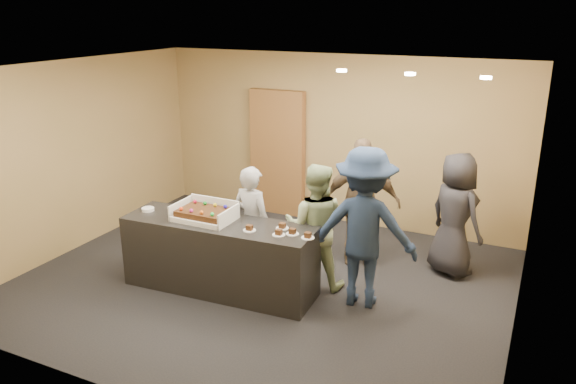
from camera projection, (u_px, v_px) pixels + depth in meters
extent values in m
plane|color=black|center=(264.00, 282.00, 7.23)|extent=(6.00, 6.00, 0.00)
plane|color=white|center=(260.00, 69.00, 6.39)|extent=(6.00, 6.00, 0.00)
cube|color=olive|center=(335.00, 140.00, 8.96)|extent=(6.00, 0.04, 2.70)
cube|color=olive|center=(122.00, 262.00, 4.67)|extent=(6.00, 0.04, 2.70)
cube|color=olive|center=(77.00, 155.00, 8.03)|extent=(0.04, 5.00, 2.70)
cube|color=olive|center=(528.00, 220.00, 5.59)|extent=(0.04, 5.00, 2.70)
cube|color=black|center=(220.00, 256.00, 6.92)|extent=(2.43, 0.83, 0.90)
cube|color=brown|center=(277.00, 153.00, 9.38)|extent=(0.95, 0.15, 2.10)
cube|color=white|center=(205.00, 217.00, 6.85)|extent=(0.70, 0.49, 0.06)
cube|color=white|center=(181.00, 208.00, 6.97)|extent=(0.02, 0.49, 0.19)
cube|color=white|center=(229.00, 217.00, 6.68)|extent=(0.02, 0.49, 0.19)
cube|color=white|center=(215.00, 205.00, 7.03)|extent=(0.70, 0.02, 0.21)
cube|color=#351F0C|center=(204.00, 212.00, 6.83)|extent=(0.61, 0.42, 0.07)
sphere|color=red|center=(195.00, 201.00, 7.03)|extent=(0.05, 0.05, 0.05)
sphere|color=#19962B|center=(205.00, 203.00, 6.97)|extent=(0.05, 0.05, 0.05)
sphere|color=gold|center=(215.00, 205.00, 6.91)|extent=(0.05, 0.05, 0.05)
sphere|color=#2419D5|center=(225.00, 207.00, 6.85)|extent=(0.05, 0.05, 0.05)
sphere|color=#FF4115|center=(181.00, 209.00, 6.77)|extent=(0.05, 0.05, 0.05)
sphere|color=#BA2792|center=(191.00, 211.00, 6.71)|extent=(0.05, 0.05, 0.05)
sphere|color=#D85D18|center=(202.00, 212.00, 6.65)|extent=(0.05, 0.05, 0.05)
sphere|color=green|center=(212.00, 214.00, 6.59)|extent=(0.05, 0.05, 0.05)
cylinder|color=white|center=(148.00, 209.00, 7.15)|extent=(0.16, 0.16, 0.04)
cylinder|color=white|center=(249.00, 230.00, 6.52)|extent=(0.15, 0.15, 0.01)
cube|color=#351F0C|center=(249.00, 228.00, 6.51)|extent=(0.07, 0.06, 0.06)
cylinder|color=white|center=(282.00, 228.00, 6.58)|extent=(0.15, 0.15, 0.01)
cube|color=#351F0C|center=(282.00, 225.00, 6.57)|extent=(0.07, 0.06, 0.06)
cylinder|color=white|center=(279.00, 235.00, 6.39)|extent=(0.15, 0.15, 0.01)
cube|color=#351F0C|center=(279.00, 232.00, 6.38)|extent=(0.07, 0.06, 0.06)
cylinder|color=white|center=(292.00, 234.00, 6.41)|extent=(0.15, 0.15, 0.01)
cube|color=#351F0C|center=(292.00, 231.00, 6.40)|extent=(0.07, 0.06, 0.06)
cylinder|color=white|center=(308.00, 238.00, 6.30)|extent=(0.15, 0.15, 0.01)
cube|color=#351F0C|center=(308.00, 235.00, 6.29)|extent=(0.07, 0.06, 0.06)
imported|color=#9D9DA1|center=(252.00, 224.00, 7.12)|extent=(0.60, 0.44, 1.51)
imported|color=#97AB7D|center=(315.00, 226.00, 6.92)|extent=(0.89, 0.76, 1.60)
imported|color=#1A2947|center=(364.00, 228.00, 6.46)|extent=(1.32, 0.88, 1.91)
imported|color=brown|center=(362.00, 203.00, 7.50)|extent=(1.11, 0.67, 1.76)
imported|color=black|center=(455.00, 214.00, 7.25)|extent=(0.96, 0.89, 1.64)
cylinder|color=#FFEAC6|center=(342.00, 71.00, 6.50)|extent=(0.12, 0.12, 0.03)
cylinder|color=#FFEAC6|center=(410.00, 74.00, 6.18)|extent=(0.12, 0.12, 0.03)
cylinder|color=#FFEAC6|center=(486.00, 78.00, 5.85)|extent=(0.12, 0.12, 0.03)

